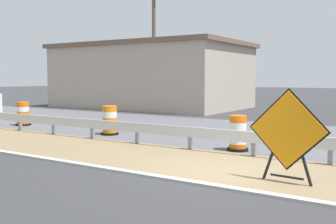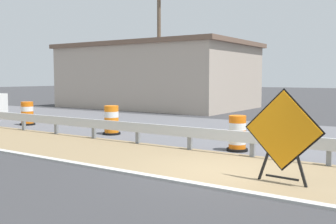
# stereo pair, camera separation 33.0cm
# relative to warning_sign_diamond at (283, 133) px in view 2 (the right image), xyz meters

# --- Properties ---
(ground_plane) EXTENTS (160.00, 160.00, 0.00)m
(ground_plane) POSITION_rel_warning_sign_diamond_xyz_m (0.15, 1.46, -1.06)
(ground_plane) COLOR #333335
(median_dirt_strip) EXTENTS (3.55, 120.00, 0.01)m
(median_dirt_strip) POSITION_rel_warning_sign_diamond_xyz_m (0.73, 1.46, -1.06)
(median_dirt_strip) COLOR #7F6B4C
(median_dirt_strip) RESTS_ON ground
(far_lane_asphalt) EXTENTS (8.38, 120.00, 0.00)m
(far_lane_asphalt) POSITION_rel_warning_sign_diamond_xyz_m (6.69, 1.46, -1.06)
(far_lane_asphalt) COLOR #56565B
(far_lane_asphalt) RESTS_ON ground
(curb_near_edge) EXTENTS (0.20, 120.00, 0.11)m
(curb_near_edge) POSITION_rel_warning_sign_diamond_xyz_m (-1.15, 1.46, -1.06)
(curb_near_edge) COLOR #ADADA8
(curb_near_edge) RESTS_ON ground
(guardrail_median) EXTENTS (0.18, 59.24, 0.71)m
(guardrail_median) POSITION_rel_warning_sign_diamond_xyz_m (2.26, 1.59, -0.55)
(guardrail_median) COLOR silver
(guardrail_median) RESTS_ON ground
(warning_sign_diamond) EXTENTS (0.19, 1.74, 2.01)m
(warning_sign_diamond) POSITION_rel_warning_sign_diamond_xyz_m (0.00, 0.00, 0.00)
(warning_sign_diamond) COLOR black
(warning_sign_diamond) RESTS_ON ground
(traffic_barrel_nearest) EXTENTS (0.65, 0.65, 1.08)m
(traffic_barrel_nearest) POSITION_rel_warning_sign_diamond_xyz_m (2.91, 2.31, -0.58)
(traffic_barrel_nearest) COLOR orange
(traffic_barrel_nearest) RESTS_ON ground
(traffic_barrel_close) EXTENTS (0.70, 0.70, 1.13)m
(traffic_barrel_close) POSITION_rel_warning_sign_diamond_xyz_m (3.43, 7.84, -0.55)
(traffic_barrel_close) COLOR orange
(traffic_barrel_close) RESTS_ON ground
(traffic_barrel_mid) EXTENTS (0.70, 0.70, 1.09)m
(traffic_barrel_mid) POSITION_rel_warning_sign_diamond_xyz_m (3.57, 13.21, -0.57)
(traffic_barrel_mid) COLOR orange
(traffic_barrel_mid) RESTS_ON ground
(roadside_shop_near) EXTENTS (8.65, 13.68, 4.67)m
(roadside_shop_near) POSITION_rel_warning_sign_diamond_xyz_m (16.16, 14.68, 1.28)
(roadside_shop_near) COLOR #AD9E8E
(roadside_shop_near) RESTS_ON ground
(utility_pole_near) EXTENTS (0.24, 1.80, 8.83)m
(utility_pole_near) POSITION_rel_warning_sign_diamond_xyz_m (13.12, 12.37, 3.51)
(utility_pole_near) COLOR brown
(utility_pole_near) RESTS_ON ground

